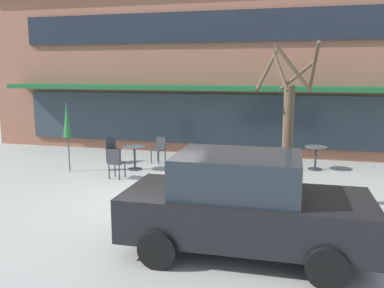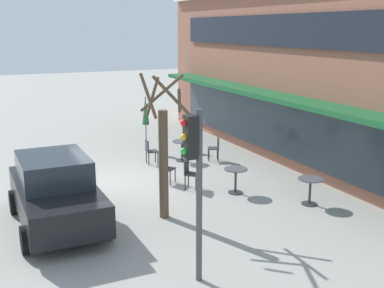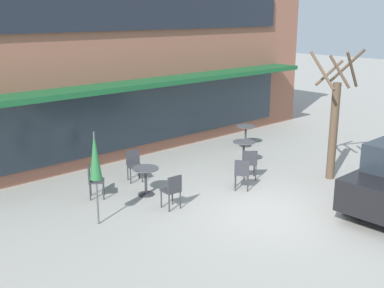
{
  "view_description": "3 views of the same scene",
  "coord_description": "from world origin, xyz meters",
  "px_view_note": "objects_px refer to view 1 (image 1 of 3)",
  "views": [
    {
      "loc": [
        3.46,
        -8.98,
        3.15
      ],
      "look_at": [
        0.42,
        2.71,
        0.97
      ],
      "focal_mm": 38.0,
      "sensor_mm": 36.0,
      "label": 1
    },
    {
      "loc": [
        14.32,
        -3.85,
        4.82
      ],
      "look_at": [
        -0.36,
        2.82,
        0.92
      ],
      "focal_mm": 45.0,
      "sensor_mm": 36.0,
      "label": 2
    },
    {
      "loc": [
        -8.81,
        -6.81,
        4.74
      ],
      "look_at": [
        -0.25,
        2.56,
        1.26
      ],
      "focal_mm": 45.0,
      "sensor_mm": 36.0,
      "label": 3
    }
  ],
  "objects_px": {
    "cafe_table_streetside": "(258,160)",
    "cafe_chair_3": "(221,166)",
    "patio_umbrella_green_folded": "(67,120)",
    "cafe_table_by_tree": "(316,154)",
    "cafe_chair_4": "(187,168)",
    "cafe_table_near_wall": "(135,154)",
    "street_tree": "(288,133)",
    "parked_sedan": "(243,204)",
    "cafe_chair_1": "(115,161)",
    "cafe_chair_2": "(160,148)",
    "cafe_chair_0": "(112,148)"
  },
  "relations": [
    {
      "from": "cafe_table_streetside",
      "to": "cafe_chair_3",
      "type": "distance_m",
      "value": 1.43
    },
    {
      "from": "patio_umbrella_green_folded",
      "to": "cafe_table_by_tree",
      "type": "bearing_deg",
      "value": 16.09
    },
    {
      "from": "cafe_table_by_tree",
      "to": "patio_umbrella_green_folded",
      "type": "distance_m",
      "value": 7.97
    },
    {
      "from": "cafe_table_by_tree",
      "to": "cafe_chair_4",
      "type": "height_order",
      "value": "cafe_chair_4"
    },
    {
      "from": "cafe_table_near_wall",
      "to": "street_tree",
      "type": "bearing_deg",
      "value": -28.12
    },
    {
      "from": "cafe_chair_4",
      "to": "parked_sedan",
      "type": "height_order",
      "value": "parked_sedan"
    },
    {
      "from": "cafe_chair_1",
      "to": "cafe_chair_2",
      "type": "height_order",
      "value": "same"
    },
    {
      "from": "cafe_table_by_tree",
      "to": "street_tree",
      "type": "height_order",
      "value": "street_tree"
    },
    {
      "from": "patio_umbrella_green_folded",
      "to": "cafe_chair_2",
      "type": "xyz_separation_m",
      "value": [
        2.38,
        1.89,
        -1.1
      ]
    },
    {
      "from": "patio_umbrella_green_folded",
      "to": "cafe_chair_3",
      "type": "relative_size",
      "value": 2.47
    },
    {
      "from": "cafe_table_by_tree",
      "to": "cafe_chair_3",
      "type": "height_order",
      "value": "cafe_chair_3"
    },
    {
      "from": "patio_umbrella_green_folded",
      "to": "cafe_chair_1",
      "type": "xyz_separation_m",
      "value": [
        1.83,
        -0.49,
        -1.1
      ]
    },
    {
      "from": "cafe_chair_0",
      "to": "cafe_chair_2",
      "type": "bearing_deg",
      "value": 14.5
    },
    {
      "from": "cafe_chair_1",
      "to": "patio_umbrella_green_folded",
      "type": "bearing_deg",
      "value": 164.97
    },
    {
      "from": "cafe_table_by_tree",
      "to": "cafe_chair_1",
      "type": "height_order",
      "value": "cafe_chair_1"
    },
    {
      "from": "street_tree",
      "to": "cafe_table_by_tree",
      "type": "bearing_deg",
      "value": 78.47
    },
    {
      "from": "cafe_chair_0",
      "to": "cafe_chair_1",
      "type": "distance_m",
      "value": 2.23
    },
    {
      "from": "cafe_table_by_tree",
      "to": "parked_sedan",
      "type": "distance_m",
      "value": 6.84
    },
    {
      "from": "cafe_chair_2",
      "to": "street_tree",
      "type": "bearing_deg",
      "value": -40.49
    },
    {
      "from": "cafe_chair_2",
      "to": "cafe_chair_4",
      "type": "xyz_separation_m",
      "value": [
        1.71,
        -2.65,
        0.0
      ]
    },
    {
      "from": "cafe_table_near_wall",
      "to": "cafe_chair_3",
      "type": "xyz_separation_m",
      "value": [
        3.01,
        -1.03,
        0.01
      ]
    },
    {
      "from": "cafe_chair_3",
      "to": "cafe_chair_4",
      "type": "height_order",
      "value": "same"
    },
    {
      "from": "cafe_table_streetside",
      "to": "cafe_table_by_tree",
      "type": "relative_size",
      "value": 1.0
    },
    {
      "from": "cafe_table_near_wall",
      "to": "cafe_table_by_tree",
      "type": "distance_m",
      "value": 5.84
    },
    {
      "from": "cafe_chair_4",
      "to": "cafe_chair_2",
      "type": "bearing_deg",
      "value": 122.81
    },
    {
      "from": "cafe_table_by_tree",
      "to": "cafe_chair_3",
      "type": "bearing_deg",
      "value": -136.69
    },
    {
      "from": "parked_sedan",
      "to": "street_tree",
      "type": "height_order",
      "value": "street_tree"
    },
    {
      "from": "cafe_table_by_tree",
      "to": "patio_umbrella_green_folded",
      "type": "bearing_deg",
      "value": -163.91
    },
    {
      "from": "cafe_table_streetside",
      "to": "street_tree",
      "type": "relative_size",
      "value": 0.2
    },
    {
      "from": "cafe_table_streetside",
      "to": "cafe_chair_2",
      "type": "xyz_separation_m",
      "value": [
        -3.5,
        1.11,
        0.01
      ]
    },
    {
      "from": "cafe_table_streetside",
      "to": "cafe_chair_4",
      "type": "distance_m",
      "value": 2.36
    },
    {
      "from": "cafe_chair_0",
      "to": "cafe_chair_4",
      "type": "xyz_separation_m",
      "value": [
        3.3,
        -2.23,
        0.0
      ]
    },
    {
      "from": "cafe_chair_0",
      "to": "parked_sedan",
      "type": "distance_m",
      "value": 8.0
    },
    {
      "from": "cafe_chair_3",
      "to": "street_tree",
      "type": "bearing_deg",
      "value": -40.38
    },
    {
      "from": "cafe_chair_1",
      "to": "cafe_chair_4",
      "type": "relative_size",
      "value": 1.0
    },
    {
      "from": "cafe_chair_0",
      "to": "parked_sedan",
      "type": "xyz_separation_m",
      "value": [
        5.33,
        -5.96,
        0.35
      ]
    },
    {
      "from": "cafe_chair_2",
      "to": "parked_sedan",
      "type": "bearing_deg",
      "value": -59.62
    },
    {
      "from": "street_tree",
      "to": "cafe_chair_2",
      "type": "bearing_deg",
      "value": 139.51
    },
    {
      "from": "cafe_chair_0",
      "to": "cafe_chair_1",
      "type": "xyz_separation_m",
      "value": [
        1.04,
        -1.96,
        0.0
      ]
    },
    {
      "from": "cafe_table_by_tree",
      "to": "street_tree",
      "type": "relative_size",
      "value": 0.2
    },
    {
      "from": "cafe_table_near_wall",
      "to": "cafe_chair_1",
      "type": "bearing_deg",
      "value": -94.59
    },
    {
      "from": "cafe_table_near_wall",
      "to": "cafe_table_streetside",
      "type": "relative_size",
      "value": 1.0
    },
    {
      "from": "cafe_table_by_tree",
      "to": "cafe_chair_0",
      "type": "relative_size",
      "value": 0.85
    },
    {
      "from": "cafe_chair_4",
      "to": "street_tree",
      "type": "height_order",
      "value": "street_tree"
    },
    {
      "from": "patio_umbrella_green_folded",
      "to": "parked_sedan",
      "type": "height_order",
      "value": "patio_umbrella_green_folded"
    },
    {
      "from": "cafe_table_streetside",
      "to": "cafe_chair_4",
      "type": "relative_size",
      "value": 0.85
    },
    {
      "from": "cafe_chair_4",
      "to": "parked_sedan",
      "type": "relative_size",
      "value": 0.21
    },
    {
      "from": "patio_umbrella_green_folded",
      "to": "cafe_chair_0",
      "type": "height_order",
      "value": "patio_umbrella_green_folded"
    },
    {
      "from": "parked_sedan",
      "to": "cafe_chair_0",
      "type": "bearing_deg",
      "value": 131.8
    },
    {
      "from": "parked_sedan",
      "to": "street_tree",
      "type": "relative_size",
      "value": 1.12
    }
  ]
}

